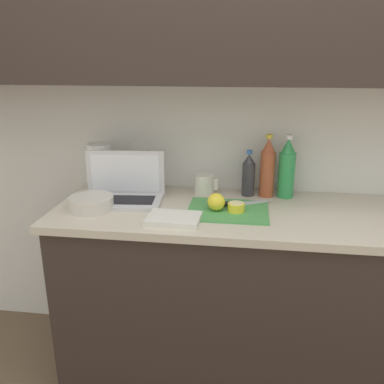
{
  "coord_description": "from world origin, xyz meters",
  "views": [
    {
      "loc": [
        -0.06,
        -1.72,
        1.53
      ],
      "look_at": [
        -0.3,
        -0.01,
        0.96
      ],
      "focal_mm": 38.0,
      "sensor_mm": 36.0,
      "label": 1
    }
  ],
  "objects": [
    {
      "name": "laptop",
      "position": [
        -0.63,
        0.05,
        0.94
      ],
      "size": [
        0.39,
        0.25,
        0.23
      ],
      "rotation": [
        0.0,
        0.0,
        0.09
      ],
      "color": "silver",
      "rests_on": "counter_unit"
    },
    {
      "name": "lemon_half_cut",
      "position": [
        -0.1,
        -0.04,
        0.91
      ],
      "size": [
        0.07,
        0.07,
        0.04
      ],
      "color": "yellow",
      "rests_on": "cutting_board"
    },
    {
      "name": "paper_towel_roll",
      "position": [
        -0.8,
        0.2,
        1.0
      ],
      "size": [
        0.12,
        0.12,
        0.24
      ],
      "color": "white",
      "rests_on": "counter_unit"
    },
    {
      "name": "bowl_white",
      "position": [
        -0.74,
        -0.08,
        0.91
      ],
      "size": [
        0.2,
        0.2,
        0.06
      ],
      "color": "beige",
      "rests_on": "counter_unit"
    },
    {
      "name": "wall_back",
      "position": [
        -0.0,
        0.24,
        1.56
      ],
      "size": [
        5.2,
        0.38,
        2.6
      ],
      "color": "white",
      "rests_on": "ground_plane"
    },
    {
      "name": "cutting_board",
      "position": [
        -0.13,
        -0.02,
        0.89
      ],
      "size": [
        0.36,
        0.29,
        0.01
      ],
      "primitive_type": "cube",
      "color": "#4C9E51",
      "rests_on": "counter_unit"
    },
    {
      "name": "counter_unit",
      "position": [
        0.02,
        0.0,
        0.45
      ],
      "size": [
        1.85,
        0.62,
        0.88
      ],
      "color": "#332823",
      "rests_on": "ground_plane"
    },
    {
      "name": "bottle_oil_tall",
      "position": [
        0.04,
        0.22,
        1.02
      ],
      "size": [
        0.07,
        0.07,
        0.31
      ],
      "color": "#A34C2D",
      "rests_on": "counter_unit"
    },
    {
      "name": "bottle_water_clear",
      "position": [
        -0.05,
        0.22,
        0.99
      ],
      "size": [
        0.06,
        0.06,
        0.23
      ],
      "color": "#333338",
      "rests_on": "counter_unit"
    },
    {
      "name": "ground_plane",
      "position": [
        0.0,
        0.0,
        0.0
      ],
      "size": [
        12.0,
        12.0,
        0.0
      ],
      "primitive_type": "plane",
      "color": "brown",
      "rests_on": "ground"
    },
    {
      "name": "dish_towel",
      "position": [
        -0.35,
        -0.17,
        0.89
      ],
      "size": [
        0.23,
        0.17,
        0.02
      ],
      "primitive_type": "cube",
      "rotation": [
        0.0,
        0.0,
        -0.04
      ],
      "color": "silver",
      "rests_on": "counter_unit"
    },
    {
      "name": "knife",
      "position": [
        -0.12,
        0.03,
        0.9
      ],
      "size": [
        0.27,
        0.17,
        0.02
      ],
      "rotation": [
        0.0,
        0.0,
        0.49
      ],
      "color": "silver",
      "rests_on": "cutting_board"
    },
    {
      "name": "lemon_whole_beside",
      "position": [
        -0.19,
        -0.04,
        0.93
      ],
      "size": [
        0.08,
        0.08,
        0.08
      ],
      "color": "yellow",
      "rests_on": "cutting_board"
    },
    {
      "name": "bottle_green_soda",
      "position": [
        0.13,
        0.22,
        1.02
      ],
      "size": [
        0.08,
        0.08,
        0.31
      ],
      "color": "#2D934C",
      "rests_on": "counter_unit"
    },
    {
      "name": "measuring_cup",
      "position": [
        -0.26,
        0.2,
        0.93
      ],
      "size": [
        0.12,
        0.1,
        0.1
      ],
      "color": "silver",
      "rests_on": "counter_unit"
    }
  ]
}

